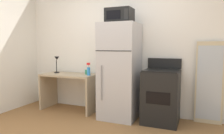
# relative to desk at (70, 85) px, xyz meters

# --- Properties ---
(wall_back_white) EXTENTS (5.00, 0.10, 2.60)m
(wall_back_white) POSITION_rel_desk_xyz_m (1.04, 0.35, 0.78)
(wall_back_white) COLOR white
(wall_back_white) RESTS_ON ground
(desk) EXTENTS (1.14, 0.57, 0.75)m
(desk) POSITION_rel_desk_xyz_m (0.00, 0.00, 0.00)
(desk) COLOR tan
(desk) RESTS_ON ground
(desk_lamp) EXTENTS (0.14, 0.12, 0.35)m
(desk_lamp) POSITION_rel_desk_xyz_m (-0.33, 0.02, 0.47)
(desk_lamp) COLOR black
(desk_lamp) RESTS_ON desk
(spray_bottle) EXTENTS (0.06, 0.06, 0.25)m
(spray_bottle) POSITION_rel_desk_xyz_m (0.47, -0.04, 0.33)
(spray_bottle) COLOR #2D8CEA
(spray_bottle) RESTS_ON desk
(coffee_mug) EXTENTS (0.08, 0.08, 0.09)m
(coffee_mug) POSITION_rel_desk_xyz_m (0.37, 0.08, 0.28)
(coffee_mug) COLOR #338C66
(coffee_mug) RESTS_ON desk
(refrigerator) EXTENTS (0.66, 0.68, 1.73)m
(refrigerator) POSITION_rel_desk_xyz_m (1.12, -0.05, 0.34)
(refrigerator) COLOR #B7B7BC
(refrigerator) RESTS_ON ground
(microwave) EXTENTS (0.46, 0.35, 0.26)m
(microwave) POSITION_rel_desk_xyz_m (1.12, -0.07, 1.33)
(microwave) COLOR black
(microwave) RESTS_ON refrigerator
(oven_range) EXTENTS (0.60, 0.61, 1.10)m
(oven_range) POSITION_rel_desk_xyz_m (1.87, -0.01, -0.06)
(oven_range) COLOR black
(oven_range) RESTS_ON ground
(leaning_mirror) EXTENTS (0.44, 0.03, 1.40)m
(leaning_mirror) POSITION_rel_desk_xyz_m (2.63, 0.24, 0.18)
(leaning_mirror) COLOR #C6B793
(leaning_mirror) RESTS_ON ground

